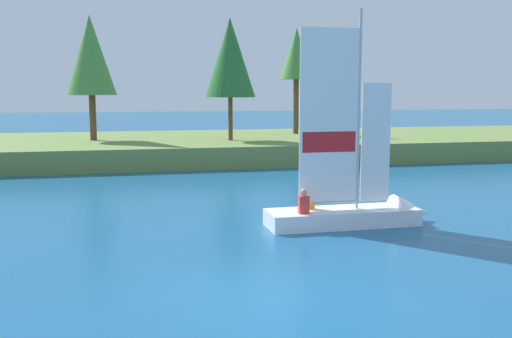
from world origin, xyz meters
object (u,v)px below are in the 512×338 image
Objects in this scene: shoreline_tree_midleft at (91,56)px; sailboat at (364,208)px; shoreline_tree_midright at (296,55)px; shoreline_tree_centre at (230,58)px.

shoreline_tree_midleft is 1.06× the size of sailboat.
shoreline_tree_midright is at bearing 10.39° from shoreline_tree_midleft.
shoreline_tree_centre is at bearing 92.60° from sailboat.
shoreline_tree_centre is at bearing -12.65° from shoreline_tree_midleft.
shoreline_tree_midleft is 1.02× the size of shoreline_tree_midright.
shoreline_tree_midleft is 12.70m from shoreline_tree_midright.
shoreline_tree_centre reaches higher than shoreline_tree_midright.
shoreline_tree_midright is at bearing 78.03° from sailboat.
shoreline_tree_midleft is 7.67m from shoreline_tree_centre.
shoreline_tree_midright is (5.00, 3.97, 0.45)m from shoreline_tree_centre.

